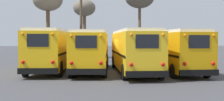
% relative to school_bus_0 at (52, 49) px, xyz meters
% --- Properties ---
extents(ground_plane, '(160.00, 160.00, 0.00)m').
position_rel_school_bus_0_xyz_m(ground_plane, '(4.65, -0.64, -1.77)').
color(ground_plane, '#424247').
extents(school_bus_0, '(2.78, 9.92, 3.24)m').
position_rel_school_bus_0_xyz_m(school_bus_0, '(0.00, 0.00, 0.00)').
color(school_bus_0, yellow).
rests_on(school_bus_0, ground).
extents(school_bus_1, '(2.98, 10.07, 3.12)m').
position_rel_school_bus_0_xyz_m(school_bus_1, '(3.10, -0.46, -0.06)').
color(school_bus_1, '#EAAA0F').
rests_on(school_bus_1, ground).
extents(school_bus_2, '(2.68, 10.31, 3.18)m').
position_rel_school_bus_0_xyz_m(school_bus_2, '(6.20, -1.50, -0.04)').
color(school_bus_2, yellow).
rests_on(school_bus_2, ground).
extents(school_bus_3, '(2.88, 9.82, 3.15)m').
position_rel_school_bus_0_xyz_m(school_bus_3, '(9.30, -1.10, -0.06)').
color(school_bus_3, '#E5A00C').
rests_on(school_bus_3, ground).
extents(utility_pole, '(1.80, 0.28, 9.08)m').
position_rel_school_bus_0_xyz_m(utility_pole, '(1.87, 8.23, 2.93)').
color(utility_pole, brown).
rests_on(utility_pole, ground).
extents(bare_tree_0, '(3.11, 3.11, 7.80)m').
position_rel_school_bus_0_xyz_m(bare_tree_0, '(-1.59, 7.82, 4.72)').
color(bare_tree_0, brown).
rests_on(bare_tree_0, ground).
extents(bare_tree_2, '(2.92, 2.92, 7.67)m').
position_rel_school_bus_0_xyz_m(bare_tree_2, '(1.99, 14.71, 4.60)').
color(bare_tree_2, brown).
rests_on(bare_tree_2, ground).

